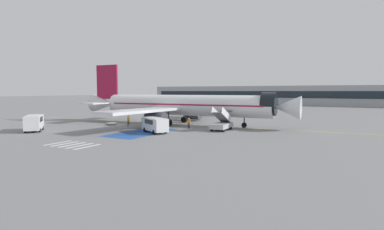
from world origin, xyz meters
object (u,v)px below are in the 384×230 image
traffic_cone_0 (148,123)px  terminal_building (289,95)px  ground_crew_1 (129,119)px  service_van_1 (155,124)px  boarding_stairs_forward (222,124)px  fuel_tanker (199,107)px  service_van_0 (34,122)px  baggage_cart (112,123)px  ground_crew_2 (189,122)px  ground_crew_0 (128,120)px  airliner (181,105)px

traffic_cone_0 → terminal_building: terminal_building is taller
ground_crew_1 → terminal_building: size_ratio=0.01×
ground_crew_1 → terminal_building: 92.26m
service_van_1 → boarding_stairs_forward: bearing=164.2°
fuel_tanker → service_van_0: size_ratio=1.81×
baggage_cart → ground_crew_2: ground_crew_2 is taller
baggage_cart → ground_crew_0: size_ratio=1.65×
baggage_cart → ground_crew_2: size_ratio=1.76×
service_van_1 → terminal_building: (-1.54, 98.13, 2.75)m
airliner → service_van_0: bearing=-41.8°
boarding_stairs_forward → baggage_cart: boarding_stairs_forward is taller
traffic_cone_0 → terminal_building: (5.60, 90.58, 3.78)m
service_van_0 → ground_crew_1: (6.07, 13.75, -0.36)m
service_van_1 → terminal_building: size_ratio=0.04×
fuel_tanker → ground_crew_0: bearing=2.4°
boarding_stairs_forward → ground_crew_0: bearing=-172.2°
fuel_tanker → ground_crew_1: (-0.76, -24.88, -0.79)m
ground_crew_0 → terminal_building: 94.53m
fuel_tanker → boarding_stairs_forward: bearing=34.8°
ground_crew_1 → traffic_cone_0: ground_crew_1 is taller
airliner → ground_crew_0: size_ratio=22.33×
boarding_stairs_forward → ground_crew_2: 5.33m
boarding_stairs_forward → traffic_cone_0: size_ratio=11.52×
ground_crew_2 → baggage_cart: bearing=166.1°
ground_crew_0 → ground_crew_2: (10.26, 2.55, -0.07)m
service_van_0 → service_van_1: bearing=-24.2°
airliner → service_van_1: (2.32, -10.86, -2.09)m
service_van_0 → service_van_1: 18.01m
service_van_1 → baggage_cart: service_van_1 is taller
boarding_stairs_forward → service_van_1: boarding_stairs_forward is taller
airliner → ground_crew_0: 9.54m
boarding_stairs_forward → ground_crew_0: 15.88m
service_van_0 → ground_crew_2: bearing=-11.3°
baggage_cart → ground_crew_1: ground_crew_1 is taller
fuel_tanker → ground_crew_1: 24.91m
ground_crew_0 → terminal_building: (6.88, 94.23, 2.98)m
baggage_cart → traffic_cone_0: bearing=170.4°
service_van_0 → service_van_1: size_ratio=0.94×
boarding_stairs_forward → service_van_1: size_ratio=0.99×
fuel_tanker → ground_crew_1: bearing=-1.8°
airliner → ground_crew_0: (-6.10, -6.96, -2.31)m
service_van_1 → ground_crew_0: service_van_1 is taller
terminal_building → ground_crew_2: bearing=-87.9°
ground_crew_2 → ground_crew_1: bearing=158.7°
fuel_tanker → ground_crew_2: bearing=24.7°
baggage_cart → ground_crew_2: bearing=148.2°
ground_crew_0 → terminal_building: size_ratio=0.01×
service_van_1 → ground_crew_1: (-10.34, 6.34, -0.24)m
service_van_0 → traffic_cone_0: size_ratio=10.94×
boarding_stairs_forward → service_van_0: size_ratio=1.05×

